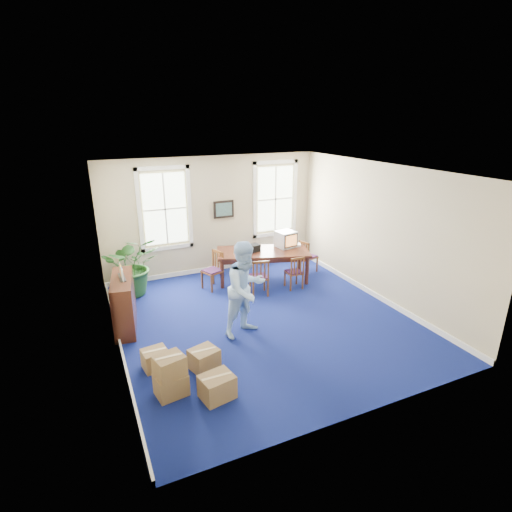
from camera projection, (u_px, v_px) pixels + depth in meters
name	position (u px, v px, depth m)	size (l,w,h in m)	color
floor	(263.00, 319.00, 8.68)	(6.50, 6.50, 0.00)	navy
ceiling	(264.00, 170.00, 7.62)	(6.50, 6.50, 0.00)	white
wall_back	(213.00, 215.00, 10.94)	(6.50, 6.50, 0.00)	tan
wall_front	(367.00, 319.00, 5.36)	(6.50, 6.50, 0.00)	tan
wall_left	(109.00, 272.00, 6.99)	(6.50, 6.50, 0.00)	tan
wall_right	(379.00, 233.00, 9.32)	(6.50, 6.50, 0.00)	tan
baseboard_back	(215.00, 268.00, 11.43)	(6.00, 0.04, 0.12)	white
baseboard_left	(121.00, 347.00, 7.51)	(0.04, 6.50, 0.12)	white
baseboard_right	(372.00, 293.00, 9.82)	(0.04, 6.50, 0.12)	white
window_left	(165.00, 209.00, 10.32)	(1.40, 0.12, 2.20)	white
window_right	(275.00, 199.00, 11.57)	(1.40, 0.12, 2.20)	white
wall_picture	(224.00, 209.00, 10.97)	(0.58, 0.06, 0.48)	black
conference_table	(263.00, 265.00, 10.66)	(2.40, 1.09, 0.82)	#451F13
crt_tv	(286.00, 239.00, 10.77)	(0.48, 0.52, 0.43)	#B7B7BC
game_console	(297.00, 245.00, 10.91)	(0.18, 0.22, 0.06)	white
equipment_bag	(253.00, 248.00, 10.43)	(0.36, 0.24, 0.18)	black
chair_near_left	(259.00, 276.00, 9.74)	(0.42, 0.42, 0.94)	brown
chair_near_right	(294.00, 272.00, 10.14)	(0.39, 0.39, 0.87)	brown
chair_end_left	(212.00, 271.00, 10.08)	(0.43, 0.43, 0.97)	brown
chair_end_right	(308.00, 256.00, 11.19)	(0.41, 0.41, 0.92)	brown
man	(246.00, 289.00, 7.83)	(0.95, 0.73, 1.94)	#A9D2FF
credenza	(124.00, 303.00, 8.20)	(0.40, 1.40, 1.10)	#451F13
brochure_rack	(121.00, 272.00, 7.98)	(0.11, 0.63, 0.28)	#99999E
potted_plant	(133.00, 265.00, 9.69)	(1.35, 1.18, 1.50)	#1C491A
cardboard_boxes	(180.00, 369.00, 6.37)	(1.28, 1.28, 0.73)	olive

